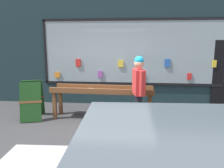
# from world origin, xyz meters

# --- Properties ---
(ground_plane) EXTENTS (40.00, 40.00, 0.00)m
(ground_plane) POSITION_xyz_m (0.00, 0.00, 0.00)
(ground_plane) COLOR #38383A
(shopfront_facade) EXTENTS (8.44, 0.29, 3.76)m
(shopfront_facade) POSITION_xyz_m (0.09, 2.39, 1.86)
(shopfront_facade) COLOR #192D33
(shopfront_facade) RESTS_ON ground_plane
(display_table_main) EXTENTS (2.73, 0.68, 0.87)m
(display_table_main) POSITION_xyz_m (0.00, 0.88, 0.70)
(display_table_main) COLOR brown
(display_table_main) RESTS_ON ground_plane
(person_browsing) EXTENTS (0.30, 0.67, 1.73)m
(person_browsing) POSITION_xyz_m (0.94, 0.29, 1.02)
(person_browsing) COLOR black
(person_browsing) RESTS_ON ground_plane
(small_dog) EXTENTS (0.37, 0.52, 0.40)m
(small_dog) POSITION_xyz_m (1.32, 0.15, 0.26)
(small_dog) COLOR #99724C
(small_dog) RESTS_ON ground_plane
(sandwich_board_sign) EXTENTS (0.72, 0.90, 1.01)m
(sandwich_board_sign) POSITION_xyz_m (-1.88, 0.72, 0.52)
(sandwich_board_sign) COLOR #193F19
(sandwich_board_sign) RESTS_ON ground_plane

